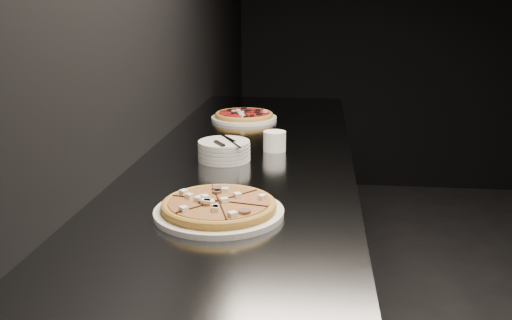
# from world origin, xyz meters

# --- Properties ---
(wall_left) EXTENTS (0.02, 5.00, 2.80)m
(wall_left) POSITION_xyz_m (-2.50, 0.00, 1.40)
(wall_left) COLOR black
(wall_left) RESTS_ON floor
(counter) EXTENTS (0.74, 2.44, 0.92)m
(counter) POSITION_xyz_m (-2.13, 0.00, 0.46)
(counter) COLOR slate
(counter) RESTS_ON floor
(pizza_mushroom) EXTENTS (0.35, 0.35, 0.04)m
(pizza_mushroom) POSITION_xyz_m (-2.13, -0.63, 0.94)
(pizza_mushroom) COLOR white
(pizza_mushroom) RESTS_ON counter
(pizza_tomato) EXTENTS (0.31, 0.31, 0.03)m
(pizza_tomato) POSITION_xyz_m (-2.22, 0.58, 0.94)
(pizza_tomato) COLOR white
(pizza_tomato) RESTS_ON counter
(plate_stack) EXTENTS (0.18, 0.18, 0.07)m
(plate_stack) POSITION_xyz_m (-2.20, -0.10, 0.95)
(plate_stack) COLOR white
(plate_stack) RESTS_ON counter
(cutlery) EXTENTS (0.09, 0.18, 0.01)m
(cutlery) POSITION_xyz_m (-2.19, -0.12, 0.99)
(cutlery) COLOR #B0B2B7
(cutlery) RESTS_ON plate_stack
(ramekin) EXTENTS (0.08, 0.08, 0.07)m
(ramekin) POSITION_xyz_m (-2.04, 0.04, 0.96)
(ramekin) COLOR white
(ramekin) RESTS_ON counter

